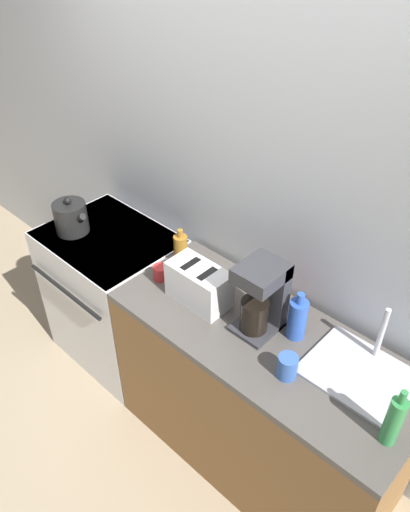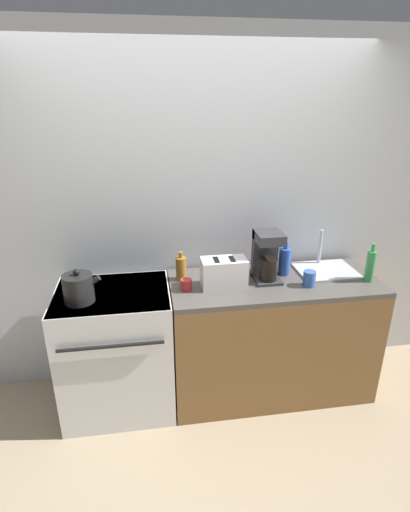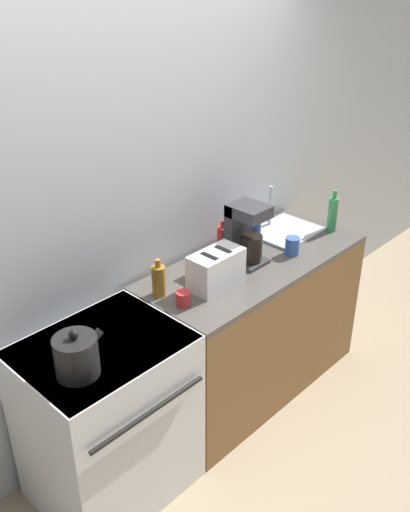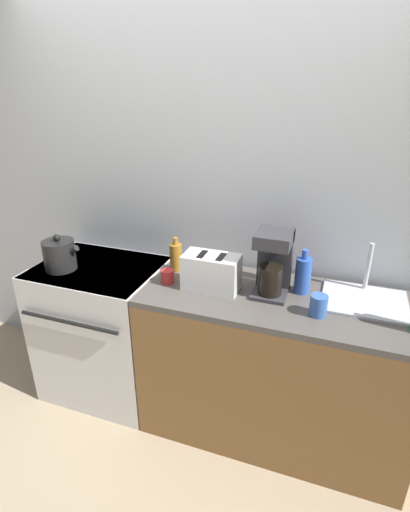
{
  "view_description": "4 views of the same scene",
  "coord_description": "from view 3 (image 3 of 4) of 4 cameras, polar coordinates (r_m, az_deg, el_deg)",
  "views": [
    {
      "loc": [
        1.41,
        -1.01,
        2.59
      ],
      "look_at": [
        0.12,
        0.36,
        1.14
      ],
      "focal_mm": 35.0,
      "sensor_mm": 36.0,
      "label": 1
    },
    {
      "loc": [
        -0.35,
        -2.14,
        2.16
      ],
      "look_at": [
        0.03,
        0.34,
        1.14
      ],
      "focal_mm": 28.0,
      "sensor_mm": 36.0,
      "label": 2
    },
    {
      "loc": [
        -1.81,
        -1.52,
        2.53
      ],
      "look_at": [
        0.19,
        0.4,
        1.05
      ],
      "focal_mm": 40.0,
      "sensor_mm": 36.0,
      "label": 3
    },
    {
      "loc": [
        0.78,
        -1.58,
        2.0
      ],
      "look_at": [
        0.1,
        0.33,
        1.1
      ],
      "focal_mm": 28.0,
      "sensor_mm": 36.0,
      "label": 4
    }
  ],
  "objects": [
    {
      "name": "bottle_blue",
      "position": [
        3.46,
        4.89,
        2.28
      ],
      "size": [
        0.09,
        0.09,
        0.25
      ],
      "color": "#2D56B7",
      "rests_on": "counter_block"
    },
    {
      "name": "bottle_green",
      "position": [
        3.77,
        12.64,
        4.13
      ],
      "size": [
        0.06,
        0.06,
        0.28
      ],
      "color": "#338C47",
      "rests_on": "counter_block"
    },
    {
      "name": "wall_back",
      "position": [
        3.1,
        -6.18,
        4.55
      ],
      "size": [
        8.0,
        0.05,
        2.6
      ],
      "color": "silver",
      "rests_on": "ground_plane"
    },
    {
      "name": "toaster",
      "position": [
        3.06,
        1.11,
        -1.31
      ],
      "size": [
        0.31,
        0.16,
        0.2
      ],
      "color": "white",
      "rests_on": "counter_block"
    },
    {
      "name": "cup_red",
      "position": [
        2.92,
        -2.17,
        -4.29
      ],
      "size": [
        0.08,
        0.08,
        0.08
      ],
      "color": "red",
      "rests_on": "counter_block"
    },
    {
      "name": "cup_blue",
      "position": [
        3.44,
        8.72,
        1.0
      ],
      "size": [
        0.08,
        0.08,
        0.11
      ],
      "color": "#3860B2",
      "rests_on": "counter_block"
    },
    {
      "name": "kettle",
      "position": [
        2.51,
        -12.7,
        -9.7
      ],
      "size": [
        0.24,
        0.19,
        0.23
      ],
      "color": "black",
      "rests_on": "stove"
    },
    {
      "name": "bottle_amber",
      "position": [
        2.99,
        -4.65,
        -2.43
      ],
      "size": [
        0.07,
        0.07,
        0.21
      ],
      "color": "#9E6B23",
      "rests_on": "counter_block"
    },
    {
      "name": "ground_plane",
      "position": [
        3.47,
        2.73,
        -18.88
      ],
      "size": [
        12.0,
        12.0,
        0.0
      ],
      "primitive_type": "plane",
      "color": "tan"
    },
    {
      "name": "coffee_maker",
      "position": [
        3.28,
        4.02,
        2.38
      ],
      "size": [
        0.18,
        0.21,
        0.36
      ],
      "color": "#333338",
      "rests_on": "counter_block"
    },
    {
      "name": "stove",
      "position": [
        3.0,
        -9.62,
        -15.64
      ],
      "size": [
        0.77,
        0.65,
        0.93
      ],
      "color": "silver",
      "rests_on": "ground_plane"
    },
    {
      "name": "bottle_red",
      "position": [
        3.38,
        1.76,
        1.54
      ],
      "size": [
        0.07,
        0.07,
        0.22
      ],
      "color": "#B72828",
      "rests_on": "counter_block"
    },
    {
      "name": "sink_tray",
      "position": [
        3.73,
        7.96,
        2.64
      ],
      "size": [
        0.43,
        0.35,
        0.28
      ],
      "color": "#B7B7BC",
      "rests_on": "counter_block"
    },
    {
      "name": "counter_block",
      "position": [
        3.62,
        4.75,
        -6.82
      ],
      "size": [
        1.49,
        0.62,
        0.93
      ],
      "color": "brown",
      "rests_on": "ground_plane"
    }
  ]
}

